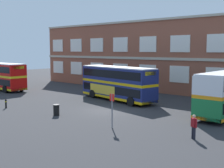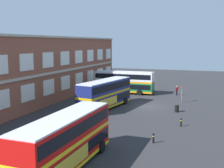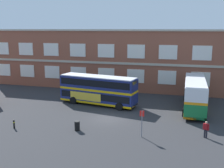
{
  "view_description": "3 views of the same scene",
  "coord_description": "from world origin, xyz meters",
  "px_view_note": "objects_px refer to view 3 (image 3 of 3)",
  "views": [
    {
      "loc": [
        19.47,
        -21.27,
        6.06
      ],
      "look_at": [
        -1.52,
        2.73,
        2.35
      ],
      "focal_mm": 47.1,
      "sensor_mm": 36.0,
      "label": 1
    },
    {
      "loc": [
        -41.01,
        -8.99,
        9.37
      ],
      "look_at": [
        -4.18,
        4.1,
        3.74
      ],
      "focal_mm": 46.07,
      "sensor_mm": 36.0,
      "label": 2
    },
    {
      "loc": [
        8.79,
        -29.42,
        10.52
      ],
      "look_at": [
        -0.97,
        5.09,
        3.15
      ],
      "focal_mm": 43.42,
      "sensor_mm": 36.0,
      "label": 3
    }
  ],
  "objects_px": {
    "station_litter_bin": "(77,126)",
    "bus_stand_flag": "(142,121)",
    "double_decker_far": "(195,94)",
    "waiting_passenger": "(206,129)",
    "safety_bollard_west": "(14,124)",
    "double_decker_middle": "(98,90)"
  },
  "relations": [
    {
      "from": "bus_stand_flag",
      "to": "safety_bollard_west",
      "type": "height_order",
      "value": "bus_stand_flag"
    },
    {
      "from": "double_decker_middle",
      "to": "waiting_passenger",
      "type": "xyz_separation_m",
      "value": [
        13.94,
        -8.41,
        -1.22
      ]
    },
    {
      "from": "double_decker_far",
      "to": "waiting_passenger",
      "type": "xyz_separation_m",
      "value": [
        0.96,
        -9.61,
        -1.22
      ]
    },
    {
      "from": "station_litter_bin",
      "to": "safety_bollard_west",
      "type": "xyz_separation_m",
      "value": [
        -6.75,
        -1.3,
        -0.03
      ]
    },
    {
      "from": "station_litter_bin",
      "to": "safety_bollard_west",
      "type": "bearing_deg",
      "value": -169.08
    },
    {
      "from": "bus_stand_flag",
      "to": "station_litter_bin",
      "type": "xyz_separation_m",
      "value": [
        -6.81,
        -0.08,
        -1.12
      ]
    },
    {
      "from": "double_decker_far",
      "to": "station_litter_bin",
      "type": "relative_size",
      "value": 10.69
    },
    {
      "from": "double_decker_far",
      "to": "waiting_passenger",
      "type": "bearing_deg",
      "value": -84.32
    },
    {
      "from": "double_decker_middle",
      "to": "safety_bollard_west",
      "type": "distance_m",
      "value": 12.76
    },
    {
      "from": "double_decker_middle",
      "to": "bus_stand_flag",
      "type": "relative_size",
      "value": 4.18
    },
    {
      "from": "station_litter_bin",
      "to": "safety_bollard_west",
      "type": "height_order",
      "value": "station_litter_bin"
    },
    {
      "from": "bus_stand_flag",
      "to": "safety_bollard_west",
      "type": "xyz_separation_m",
      "value": [
        -13.56,
        -1.38,
        -1.14
      ]
    },
    {
      "from": "double_decker_middle",
      "to": "waiting_passenger",
      "type": "distance_m",
      "value": 16.33
    },
    {
      "from": "station_litter_bin",
      "to": "bus_stand_flag",
      "type": "bearing_deg",
      "value": 0.69
    },
    {
      "from": "waiting_passenger",
      "to": "bus_stand_flag",
      "type": "relative_size",
      "value": 0.63
    },
    {
      "from": "double_decker_middle",
      "to": "double_decker_far",
      "type": "bearing_deg",
      "value": 5.28
    },
    {
      "from": "waiting_passenger",
      "to": "double_decker_middle",
      "type": "bearing_deg",
      "value": 148.92
    },
    {
      "from": "waiting_passenger",
      "to": "station_litter_bin",
      "type": "height_order",
      "value": "waiting_passenger"
    },
    {
      "from": "bus_stand_flag",
      "to": "station_litter_bin",
      "type": "distance_m",
      "value": 6.9
    },
    {
      "from": "station_litter_bin",
      "to": "waiting_passenger",
      "type": "bearing_deg",
      "value": 7.08
    },
    {
      "from": "bus_stand_flag",
      "to": "double_decker_far",
      "type": "bearing_deg",
      "value": 65.32
    },
    {
      "from": "station_litter_bin",
      "to": "double_decker_middle",
      "type": "bearing_deg",
      "value": 96.07
    }
  ]
}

